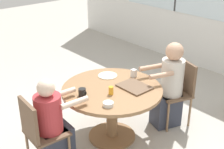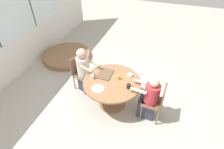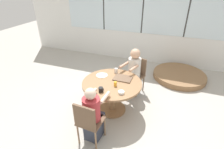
% 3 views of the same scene
% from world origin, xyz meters
% --- Properties ---
extents(ground_plane, '(16.00, 16.00, 0.00)m').
position_xyz_m(ground_plane, '(0.00, 0.00, 0.00)').
color(ground_plane, '#B2ADA3').
extents(wall_back_with_windows, '(8.40, 0.08, 2.80)m').
position_xyz_m(wall_back_with_windows, '(0.00, 2.83, 1.43)').
color(wall_back_with_windows, silver).
rests_on(wall_back_with_windows, ground_plane).
extents(dining_table, '(1.21, 1.21, 0.70)m').
position_xyz_m(dining_table, '(0.00, 0.00, 0.54)').
color(dining_table, olive).
rests_on(dining_table, ground_plane).
extents(chair_for_woman_green_shirt, '(0.42, 0.42, 0.88)m').
position_xyz_m(chair_for_woman_green_shirt, '(-0.06, -0.98, 0.52)').
color(chair_for_woman_green_shirt, brown).
rests_on(chair_for_woman_green_shirt, ground_plane).
extents(chair_for_man_blue_shirt, '(0.51, 0.51, 0.88)m').
position_xyz_m(chair_for_man_blue_shirt, '(0.31, 0.93, 0.52)').
color(chair_for_man_blue_shirt, brown).
rests_on(chair_for_man_blue_shirt, ground_plane).
extents(person_woman_green_shirt, '(0.34, 0.56, 1.06)m').
position_xyz_m(person_woman_green_shirt, '(-0.05, -0.81, 0.48)').
color(person_woman_green_shirt, '#333847').
rests_on(person_woman_green_shirt, ground_plane).
extents(person_man_blue_shirt, '(0.45, 0.60, 1.17)m').
position_xyz_m(person_man_blue_shirt, '(0.26, 0.77, 0.54)').
color(person_man_blue_shirt, '#333847').
rests_on(person_man_blue_shirt, ground_plane).
extents(food_tray_dark, '(0.37, 0.29, 0.02)m').
position_xyz_m(food_tray_dark, '(0.16, 0.22, 0.71)').
color(food_tray_dark, brown).
rests_on(food_tray_dark, dining_table).
extents(coffee_mug, '(0.09, 0.09, 0.09)m').
position_xyz_m(coffee_mug, '(-0.08, -0.38, 0.75)').
color(coffee_mug, black).
rests_on(coffee_mug, dining_table).
extents(juice_glass, '(0.06, 0.06, 0.10)m').
position_xyz_m(juice_glass, '(0.11, -0.11, 0.75)').
color(juice_glass, gold).
rests_on(juice_glass, dining_table).
extents(milk_carton_small, '(0.06, 0.06, 0.10)m').
position_xyz_m(milk_carton_small, '(-0.05, 0.42, 0.76)').
color(milk_carton_small, silver).
rests_on(milk_carton_small, dining_table).
extents(bowl_white_shallow, '(0.12, 0.12, 0.05)m').
position_xyz_m(bowl_white_shallow, '(0.29, -0.31, 0.73)').
color(bowl_white_shallow, white).
rests_on(bowl_white_shallow, dining_table).
extents(plate_tortillas, '(0.25, 0.25, 0.01)m').
position_xyz_m(plate_tortillas, '(-0.30, 0.19, 0.71)').
color(plate_tortillas, beige).
rests_on(plate_tortillas, dining_table).
extents(folded_table_stack, '(1.47, 1.47, 0.15)m').
position_xyz_m(folded_table_stack, '(1.36, 1.98, 0.07)').
color(folded_table_stack, olive).
rests_on(folded_table_stack, ground_plane).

